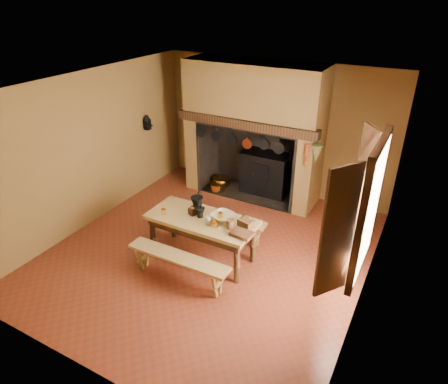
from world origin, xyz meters
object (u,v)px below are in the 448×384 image
at_px(work_table, 202,224).
at_px(wicker_basket, 246,223).
at_px(iron_range, 265,173).
at_px(mixing_bowl, 223,217).
at_px(bench_front, 178,262).
at_px(coffee_grinder, 193,211).

xyz_separation_m(work_table, wicker_basket, (0.74, 0.09, 0.19)).
bearing_deg(iron_range, mixing_bowl, -82.48).
bearing_deg(mixing_bowl, work_table, -156.22).
height_order(iron_range, bench_front, iron_range).
relative_size(iron_range, mixing_bowl, 4.42).
height_order(iron_range, wicker_basket, iron_range).
height_order(iron_range, mixing_bowl, iron_range).
distance_m(coffee_grinder, wicker_basket, 0.93).
bearing_deg(work_table, iron_range, 90.38).
bearing_deg(iron_range, coffee_grinder, -93.56).
bearing_deg(wicker_basket, iron_range, 122.48).
bearing_deg(work_table, bench_front, -90.00).
distance_m(coffee_grinder, mixing_bowl, 0.51).
height_order(bench_front, coffee_grinder, coffee_grinder).
distance_m(work_table, bench_front, 0.75).
relative_size(mixing_bowl, wicker_basket, 1.33).
height_order(work_table, mixing_bowl, mixing_bowl).
xyz_separation_m(bench_front, wicker_basket, (0.74, 0.79, 0.49)).
relative_size(iron_range, bench_front, 0.95).
distance_m(iron_range, mixing_bowl, 2.56).
bearing_deg(bench_front, wicker_basket, 46.59).
bearing_deg(iron_range, work_table, -89.62).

